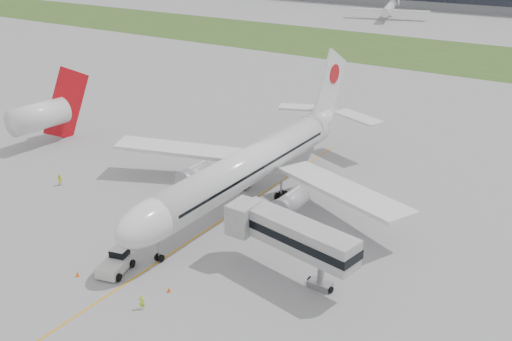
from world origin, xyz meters
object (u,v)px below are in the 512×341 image
Objects in this scene: pushback_tug at (116,262)px; ground_crew_near at (142,302)px; jet_bridge at (288,233)px; airliner at (254,162)px; neighbor_aircraft at (43,115)px.

ground_crew_near is (7.46, -3.64, -0.21)m from pushback_tug.
pushback_tug is at bearing -139.53° from jet_bridge.
airliner is at bearing -106.58° from ground_crew_near.
neighbor_aircraft reaches higher than jet_bridge.
ground_crew_near is at bearing -25.38° from neighbor_aircraft.
airliner reaches higher than pushback_tug.
ground_crew_near is 0.10× the size of neighbor_aircraft.
neighbor_aircraft is at bearing -54.44° from ground_crew_near.
airliner is 19.89m from jet_bridge.
neighbor_aircraft is (-43.58, -1.75, -0.18)m from airliner.
neighbor_aircraft reaches higher than pushback_tug.
airliner is at bearing 68.10° from pushback_tug.
neighbor_aircraft is (-40.84, 22.22, 4.43)m from pushback_tug.
jet_bridge is at bearing -45.68° from airliner.
pushback_tug is 2.96× the size of ground_crew_near.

